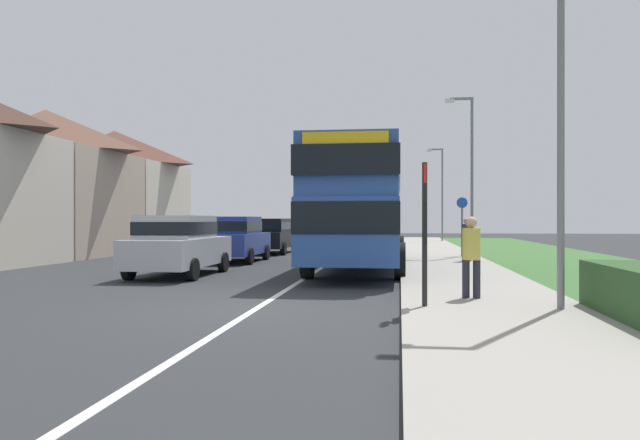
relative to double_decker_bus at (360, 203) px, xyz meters
name	(u,v)px	position (x,y,z in m)	size (l,w,h in m)	color
ground_plane	(257,308)	(-1.33, -8.52, -2.14)	(120.00, 120.00, 0.00)	#2D3033
lane_marking_centre	(317,271)	(-1.33, -0.52, -2.14)	(0.14, 60.00, 0.01)	silver
pavement_near_side	(460,277)	(2.87, -2.52, -2.08)	(3.20, 68.00, 0.12)	#9E998E
grass_verge_seaward	(627,279)	(7.17, -2.52, -2.10)	(6.00, 68.00, 0.08)	#3D6B33
double_decker_bus	(360,203)	(0.00, 0.00, 0.00)	(2.80, 10.99, 3.70)	#284C93
parked_car_silver	(178,243)	(-5.02, -2.75, -1.20)	(1.97, 4.44, 1.72)	#B7B7BC
parked_car_blue	(235,237)	(-4.95, 2.92, -1.20)	(1.99, 4.23, 1.72)	navy
parked_car_black	(270,234)	(-4.85, 8.67, -1.23)	(2.01, 4.49, 1.65)	black
pedestrian_at_stop	(471,253)	(2.59, -7.54, -1.17)	(0.34, 0.34, 1.67)	#23232D
pedestrian_walking_away	(467,237)	(3.62, 2.81, -1.17)	(0.34, 0.34, 1.67)	#23232D
bus_stop_sign	(425,224)	(1.67, -8.71, -0.60)	(0.09, 0.52, 2.60)	black
cycle_route_sign	(462,224)	(3.79, 6.03, -0.72)	(0.44, 0.08, 2.52)	slate
street_lamp_near	(554,79)	(3.80, -8.74, 1.83)	(1.14, 0.20, 6.85)	slate
street_lamp_mid	(469,165)	(4.08, 6.15, 1.72)	(1.14, 0.20, 6.65)	slate
street_lamp_far	(441,188)	(4.06, 23.29, 1.66)	(1.14, 0.20, 6.53)	slate
house_terrace_far_side	(45,183)	(-14.38, 5.68, 1.11)	(6.49, 19.39, 6.50)	beige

